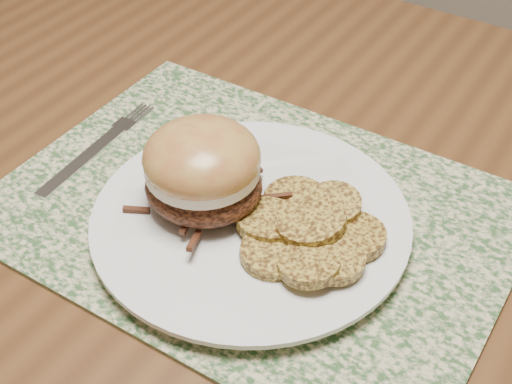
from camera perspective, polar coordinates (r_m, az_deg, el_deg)
dining_table at (r=0.70m, az=2.34°, el=-6.73°), size 1.50×0.90×0.75m
placemat at (r=0.64m, az=-0.24°, el=-1.62°), size 0.45×0.33×0.00m
dinner_plate at (r=0.62m, az=-0.42°, el=-2.38°), size 0.26×0.26×0.02m
pork_sandwich at (r=0.60m, az=-4.30°, el=1.82°), size 0.11×0.11×0.08m
roasted_potatoes at (r=0.59m, az=4.28°, el=-3.13°), size 0.14×0.15×0.03m
fork at (r=0.73m, az=-12.48°, el=3.51°), size 0.03×0.17×0.00m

